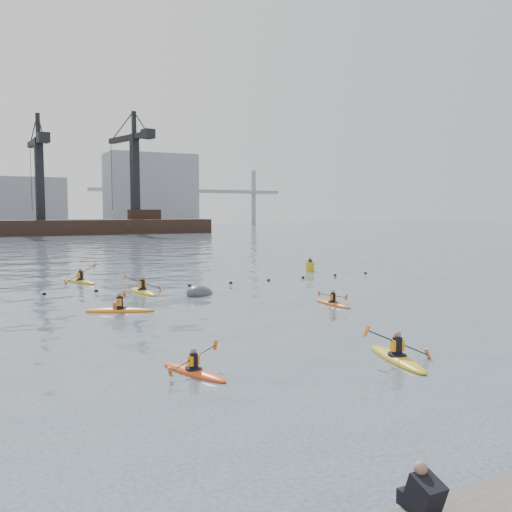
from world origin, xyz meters
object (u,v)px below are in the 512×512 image
(kayaker_0, at_px, (194,371))
(kayaker_4, at_px, (333,303))
(nav_buoy, at_px, (310,266))
(kayaker_3, at_px, (143,291))
(mooring_buoy, at_px, (200,294))
(kayaker_5, at_px, (81,281))
(kayaker_2, at_px, (120,310))
(kayaker_1, at_px, (397,357))

(kayaker_0, relative_size, kayaker_4, 1.00)
(nav_buoy, bearing_deg, kayaker_3, -160.94)
(nav_buoy, bearing_deg, mooring_buoy, -148.89)
(kayaker_0, bearing_deg, kayaker_5, 68.88)
(kayaker_2, xyz_separation_m, kayaker_5, (0.08, 12.32, 0.00))
(kayaker_1, xyz_separation_m, kayaker_4, (4.33, 9.89, -0.02))
(kayaker_0, xyz_separation_m, kayaker_4, (10.91, 8.20, -0.00))
(kayaker_1, height_order, kayaker_2, kayaker_1)
(kayaker_5, bearing_deg, kayaker_3, -89.03)
(kayaker_4, xyz_separation_m, kayaker_5, (-10.51, 15.44, 0.02))
(kayaker_4, relative_size, nav_buoy, 2.23)
(kayaker_2, relative_size, mooring_buoy, 1.50)
(kayaker_2, height_order, kayaker_4, kayaker_2)
(kayaker_2, distance_m, nav_buoy, 21.36)
(kayaker_1, relative_size, nav_buoy, 2.81)
(kayaker_1, height_order, kayaker_4, kayaker_1)
(kayaker_0, distance_m, kayaker_1, 6.79)
(kayaker_0, distance_m, nav_buoy, 29.11)
(kayaker_5, xyz_separation_m, nav_buoy, (18.17, -1.21, 0.28))
(kayaker_4, bearing_deg, nav_buoy, -121.06)
(kayaker_5, relative_size, mooring_buoy, 1.59)
(kayaker_1, height_order, mooring_buoy, kayaker_1)
(kayaker_3, distance_m, mooring_buoy, 3.67)
(kayaker_1, bearing_deg, nav_buoy, 77.08)
(kayaker_1, relative_size, kayaker_5, 1.00)
(kayaker_3, bearing_deg, kayaker_4, -55.50)
(kayaker_0, distance_m, kayaker_3, 17.31)
(kayaker_2, xyz_separation_m, kayaker_3, (2.68, 5.73, 0.00))
(kayaker_0, bearing_deg, kayaker_2, 68.22)
(kayaker_0, xyz_separation_m, kayaker_5, (0.40, 23.63, 0.02))
(kayaker_0, xyz_separation_m, nav_buoy, (18.57, 22.42, 0.30))
(kayaker_3, distance_m, kayaker_4, 11.86)
(kayaker_2, height_order, kayaker_5, kayaker_5)
(kayaker_0, relative_size, nav_buoy, 2.23)
(kayaker_3, relative_size, nav_buoy, 2.80)
(kayaker_0, relative_size, kayaker_1, 0.79)
(kayaker_2, bearing_deg, kayaker_3, 0.06)
(kayaker_2, height_order, mooring_buoy, kayaker_2)
(mooring_buoy, bearing_deg, kayaker_4, -52.53)
(kayaker_0, distance_m, mooring_buoy, 15.89)
(kayaker_1, bearing_deg, kayaker_0, 179.07)
(kayaker_2, relative_size, kayaker_5, 0.94)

